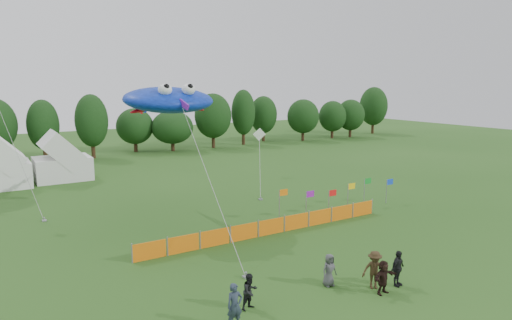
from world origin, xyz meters
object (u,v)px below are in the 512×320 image
spectator_b (250,291)px  spectator_f (383,277)px  stingray_kite (167,100)px  spectator_a (235,306)px  spectator_e (329,270)px  barrier_fence (271,227)px  spectator_d (398,268)px  tent_right (62,161)px  tent_left (4,167)px  spectator_c (374,270)px

spectator_b → spectator_f: size_ratio=1.00×
stingray_kite → spectator_a: bearing=-101.7°
spectator_e → barrier_fence: bearing=78.3°
spectator_e → spectator_d: bearing=-30.6°
tent_right → spectator_b: bearing=-85.9°
barrier_fence → spectator_a: size_ratio=9.82×
spectator_d → stingray_kite: stingray_kite is taller
spectator_a → spectator_b: (1.28, 0.97, -0.12)m
tent_left → spectator_d: 36.43m
spectator_b → spectator_d: spectator_d is taller
spectator_a → stingray_kite: stingray_kite is taller
spectator_d → spectator_e: (-2.76, 1.72, -0.08)m
tent_right → stingray_kite: bearing=-77.6°
spectator_c → spectator_e: 2.10m
spectator_d → tent_left: bearing=101.6°
spectator_f → stingray_kite: stingray_kite is taller
spectator_c → stingray_kite: stingray_kite is taller
barrier_fence → stingray_kite: (-4.39, 6.03, 7.92)m
tent_right → spectator_a: size_ratio=2.89×
tent_right → spectator_e: tent_right is taller
stingray_kite → spectator_c: bearing=-74.3°
tent_left → spectator_d: (14.54, -33.38, -1.05)m
tent_left → tent_right: tent_left is taller
barrier_fence → spectator_c: spectator_c is taller
spectator_f → barrier_fence: bearing=83.4°
tent_right → spectator_c: 34.75m
barrier_fence → spectator_c: 9.01m
barrier_fence → spectator_b: size_ratio=11.29×
spectator_f → tent_right: bearing=98.3°
spectator_f → spectator_e: bearing=123.2°
spectator_b → barrier_fence: bearing=39.8°
tent_left → spectator_b: (7.41, -31.63, -1.13)m
tent_left → spectator_c: bearing=-67.9°
tent_left → spectator_c: 35.63m
tent_right → spectator_e: size_ratio=3.35×
tent_left → spectator_e: tent_left is taller
tent_left → barrier_fence: bearing=-60.5°
barrier_fence → stingray_kite: 10.88m
tent_right → spectator_a: 33.35m
spectator_a → spectator_c: spectator_c is taller
spectator_b → spectator_e: size_ratio=1.01×
tent_right → spectator_b: size_ratio=3.32×
spectator_a → tent_right: bearing=96.9°
tent_left → spectator_e: (11.78, -31.66, -1.13)m
tent_left → spectator_b: tent_left is taller
tent_right → spectator_e: 33.10m
tent_right → tent_left: bearing=-171.8°
spectator_c → spectator_b: bearing=-164.7°
spectator_e → stingray_kite: bearing=102.2°
tent_left → spectator_e: size_ratio=2.74×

